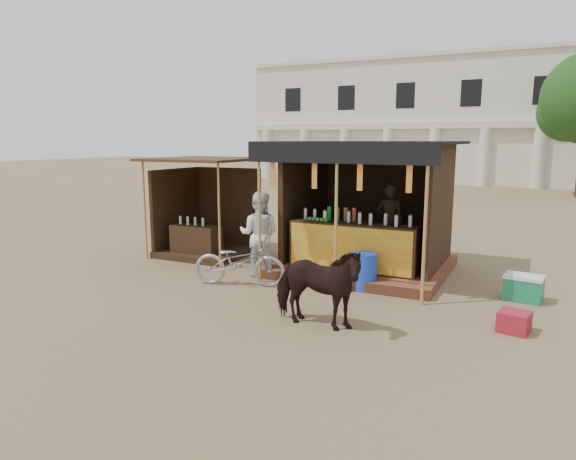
# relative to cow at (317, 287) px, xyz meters

# --- Properties ---
(ground) EXTENTS (120.00, 120.00, 0.00)m
(ground) POSITION_rel_cow_xyz_m (-1.40, 0.25, -0.64)
(ground) COLOR #846B4C
(ground) RESTS_ON ground
(main_stall) EXTENTS (3.60, 3.61, 2.78)m
(main_stall) POSITION_rel_cow_xyz_m (-0.38, 3.61, 0.39)
(main_stall) COLOR #995132
(main_stall) RESTS_ON ground
(secondary_stall) EXTENTS (2.40, 2.40, 2.38)m
(secondary_stall) POSITION_rel_cow_xyz_m (-4.57, 3.49, 0.21)
(secondary_stall) COLOR #362613
(secondary_stall) RESTS_ON ground
(cow) EXTENTS (1.52, 0.71, 1.28)m
(cow) POSITION_rel_cow_xyz_m (0.00, 0.00, 0.00)
(cow) COLOR black
(cow) RESTS_ON ground
(motorbike) EXTENTS (1.90, 1.13, 0.94)m
(motorbike) POSITION_rel_cow_xyz_m (-2.25, 1.44, -0.17)
(motorbike) COLOR #9F9FA8
(motorbike) RESTS_ON ground
(bystander) EXTENTS (0.99, 0.86, 1.76)m
(bystander) POSITION_rel_cow_xyz_m (-2.26, 2.25, 0.24)
(bystander) COLOR white
(bystander) RESTS_ON ground
(blue_barrel) EXTENTS (0.49, 0.49, 0.71)m
(blue_barrel) POSITION_rel_cow_xyz_m (0.01, 2.25, -0.29)
(blue_barrel) COLOR blue
(blue_barrel) RESTS_ON ground
(red_crate) EXTENTS (0.49, 0.49, 0.31)m
(red_crate) POSITION_rel_cow_xyz_m (2.70, 1.14, -0.49)
(red_crate) COLOR maroon
(red_crate) RESTS_ON ground
(cooler) EXTENTS (0.70, 0.53, 0.46)m
(cooler) POSITION_rel_cow_xyz_m (2.75, 2.85, -0.41)
(cooler) COLOR #1B7B4D
(cooler) RESTS_ON ground
(background_building) EXTENTS (26.00, 7.45, 8.18)m
(background_building) POSITION_rel_cow_xyz_m (-3.40, 30.19, 3.34)
(background_building) COLOR silver
(background_building) RESTS_ON ground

